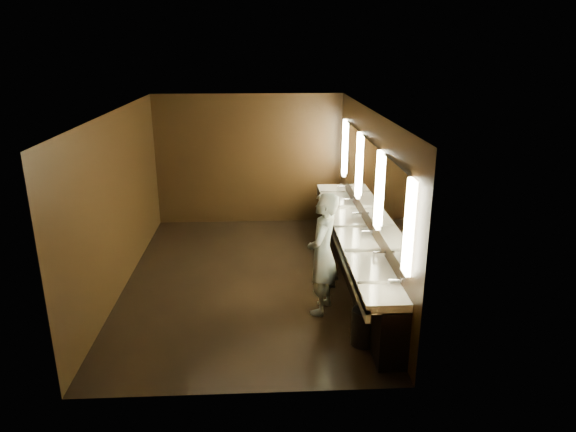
{
  "coord_description": "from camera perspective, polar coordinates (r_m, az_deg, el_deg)",
  "views": [
    {
      "loc": [
        0.28,
        -7.9,
        3.77
      ],
      "look_at": [
        0.69,
        0.0,
        1.11
      ],
      "focal_mm": 32.0,
      "sensor_mm": 36.0,
      "label": 1
    }
  ],
  "objects": [
    {
      "name": "floor",
      "position": [
        8.76,
        -4.54,
        -6.99
      ],
      "size": [
        6.0,
        6.0,
        0.0
      ],
      "primitive_type": "plane",
      "color": "black",
      "rests_on": "ground"
    },
    {
      "name": "ceiling",
      "position": [
        7.97,
        -5.05,
        11.5
      ],
      "size": [
        4.0,
        6.0,
        0.02
      ],
      "primitive_type": "cube",
      "color": "#2D2D2B",
      "rests_on": "wall_back"
    },
    {
      "name": "wall_back",
      "position": [
        11.16,
        -4.36,
        6.24
      ],
      "size": [
        4.0,
        0.02,
        2.8
      ],
      "primitive_type": "cube",
      "color": "black",
      "rests_on": "floor"
    },
    {
      "name": "wall_front",
      "position": [
        5.45,
        -5.65,
        -7.29
      ],
      "size": [
        4.0,
        0.02,
        2.8
      ],
      "primitive_type": "cube",
      "color": "black",
      "rests_on": "floor"
    },
    {
      "name": "wall_left",
      "position": [
        8.56,
        -18.29,
        1.53
      ],
      "size": [
        0.02,
        6.0,
        2.8
      ],
      "primitive_type": "cube",
      "color": "black",
      "rests_on": "floor"
    },
    {
      "name": "wall_right",
      "position": [
        8.43,
        8.95,
        2.0
      ],
      "size": [
        0.02,
        6.0,
        2.8
      ],
      "primitive_type": "cube",
      "color": "black",
      "rests_on": "floor"
    },
    {
      "name": "sink_counter",
      "position": [
        8.69,
        7.31,
        -3.74
      ],
      "size": [
        0.55,
        5.4,
        1.01
      ],
      "color": "black",
      "rests_on": "floor"
    },
    {
      "name": "mirror_band",
      "position": [
        8.33,
        8.93,
        4.31
      ],
      "size": [
        0.06,
        5.03,
        1.15
      ],
      "color": "#FFF2BA",
      "rests_on": "wall_right"
    },
    {
      "name": "person",
      "position": [
        7.41,
        3.87,
        -4.2
      ],
      "size": [
        0.65,
        0.78,
        1.82
      ],
      "primitive_type": "imported",
      "rotation": [
        0.0,
        0.0,
        -1.94
      ],
      "color": "#9ACDE5",
      "rests_on": "floor"
    },
    {
      "name": "trash_bin",
      "position": [
        6.95,
        8.39,
        -12.08
      ],
      "size": [
        0.37,
        0.37,
        0.5
      ],
      "primitive_type": "cylinder",
      "rotation": [
        0.0,
        0.0,
        0.14
      ],
      "color": "black",
      "rests_on": "floor"
    }
  ]
}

